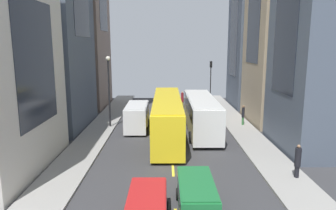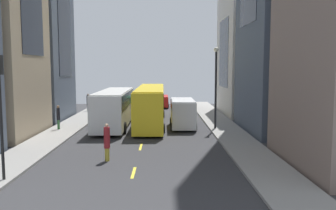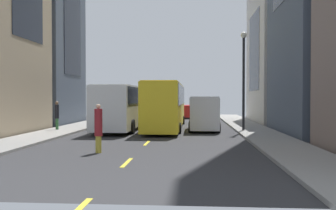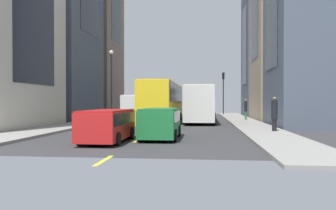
% 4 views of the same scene
% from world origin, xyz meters
% --- Properties ---
extents(ground_plane, '(40.89, 40.89, 0.00)m').
position_xyz_m(ground_plane, '(0.00, 0.00, 0.00)').
color(ground_plane, '#333335').
extents(sidewalk_west, '(2.81, 44.00, 0.15)m').
position_xyz_m(sidewalk_west, '(-7.04, 0.00, 0.07)').
color(sidewalk_west, gray).
rests_on(sidewalk_west, ground).
extents(sidewalk_east, '(2.81, 44.00, 0.15)m').
position_xyz_m(sidewalk_east, '(7.04, 0.00, 0.07)').
color(sidewalk_east, gray).
rests_on(sidewalk_east, ground).
extents(lane_stripe_0, '(0.16, 2.00, 0.01)m').
position_xyz_m(lane_stripe_0, '(0.00, -21.00, 0.01)').
color(lane_stripe_0, yellow).
rests_on(lane_stripe_0, ground).
extents(lane_stripe_1, '(0.16, 2.00, 0.01)m').
position_xyz_m(lane_stripe_1, '(0.00, -15.00, 0.01)').
color(lane_stripe_1, yellow).
rests_on(lane_stripe_1, ground).
extents(lane_stripe_2, '(0.16, 2.00, 0.01)m').
position_xyz_m(lane_stripe_2, '(0.00, -9.00, 0.01)').
color(lane_stripe_2, yellow).
rests_on(lane_stripe_2, ground).
extents(lane_stripe_3, '(0.16, 2.00, 0.01)m').
position_xyz_m(lane_stripe_3, '(0.00, -3.00, 0.01)').
color(lane_stripe_3, yellow).
rests_on(lane_stripe_3, ground).
extents(lane_stripe_4, '(0.16, 2.00, 0.01)m').
position_xyz_m(lane_stripe_4, '(0.00, 3.00, 0.01)').
color(lane_stripe_4, yellow).
rests_on(lane_stripe_4, ground).
extents(lane_stripe_5, '(0.16, 2.00, 0.01)m').
position_xyz_m(lane_stripe_5, '(0.00, 9.00, 0.01)').
color(lane_stripe_5, yellow).
rests_on(lane_stripe_5, ground).
extents(building_west_0, '(6.21, 7.99, 18.61)m').
position_xyz_m(building_west_0, '(-11.72, -14.04, 9.30)').
color(building_west_0, '#4C5666').
rests_on(building_west_0, ground).
extents(city_bus_white, '(2.80, 11.34, 3.35)m').
position_xyz_m(city_bus_white, '(-2.92, -0.54, 2.01)').
color(city_bus_white, silver).
rests_on(city_bus_white, ground).
extents(streetcar_yellow, '(2.70, 14.64, 3.59)m').
position_xyz_m(streetcar_yellow, '(0.35, 0.93, 2.13)').
color(streetcar_yellow, yellow).
rests_on(streetcar_yellow, ground).
extents(delivery_van_white, '(2.25, 5.19, 2.58)m').
position_xyz_m(delivery_van_white, '(3.31, -1.20, 1.51)').
color(delivery_van_white, white).
rests_on(delivery_van_white, ground).
extents(car_green_0, '(1.95, 4.20, 1.61)m').
position_xyz_m(car_green_0, '(-1.04, 14.28, 0.95)').
color(car_green_0, '#1E7238').
rests_on(car_green_0, ground).
extents(pedestrian_waiting_curb, '(0.28, 0.28, 2.07)m').
position_xyz_m(pedestrian_waiting_curb, '(-7.48, -2.61, 1.28)').
color(pedestrian_waiting_curb, '#336B38').
rests_on(pedestrian_waiting_curb, ground).
extents(pedestrian_walking_far, '(0.38, 0.38, 2.11)m').
position_xyz_m(pedestrian_walking_far, '(-7.66, 10.48, 1.26)').
color(pedestrian_walking_far, black).
rests_on(pedestrian_walking_far, ground).
extents(pedestrian_crossing_mid, '(0.36, 0.36, 2.21)m').
position_xyz_m(pedestrian_crossing_mid, '(-1.74, -12.61, 1.16)').
color(pedestrian_crossing_mid, gold).
rests_on(pedestrian_crossing_mid, ground).
extents(traffic_light_near_corner, '(0.32, 0.44, 5.86)m').
position_xyz_m(traffic_light_near_corner, '(-6.03, -16.49, 4.22)').
color(traffic_light_near_corner, black).
rests_on(traffic_light_near_corner, ground).
extents(streetlamp_near, '(0.44, 0.44, 7.06)m').
position_xyz_m(streetlamp_near, '(6.13, -2.16, 4.47)').
color(streetlamp_near, black).
rests_on(streetlamp_near, ground).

